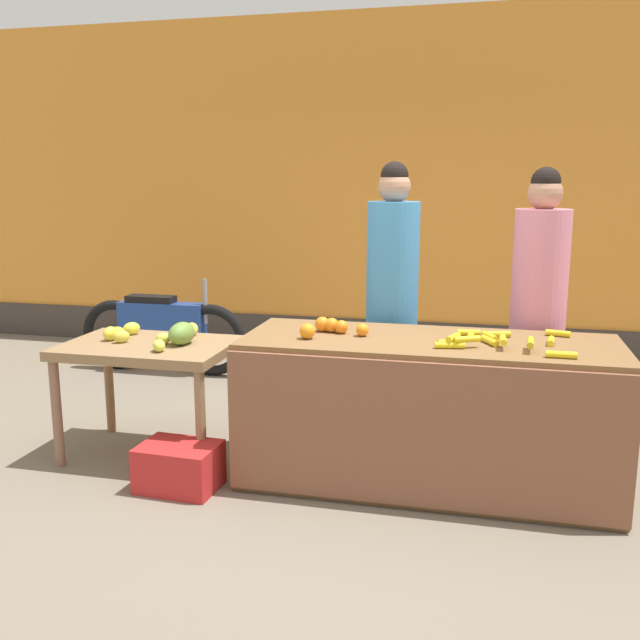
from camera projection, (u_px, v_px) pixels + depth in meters
name	position (u px, v px, depth m)	size (l,w,h in m)	color
ground_plane	(349.00, 473.00, 4.18)	(24.00, 24.00, 0.00)	#756B5B
market_wall_back	(411.00, 193.00, 6.72)	(9.78, 0.23, 3.28)	orange
fruit_stall_counter	(427.00, 412.00, 3.98)	(2.10, 0.81, 0.85)	brown
side_table_wooden	(149.00, 358.00, 4.35)	(1.04, 0.71, 0.73)	olive
banana_bunch_pile	(495.00, 340.00, 3.78)	(0.74, 0.57, 0.07)	yellow
orange_pile	(329.00, 327.00, 4.03)	(0.37, 0.30, 0.09)	orange
mango_papaya_pile	(164.00, 334.00, 4.34)	(0.61, 0.58, 0.14)	yellow
vendor_woman_blue_shirt	(392.00, 303.00, 4.57)	(0.34, 0.34, 1.85)	#33333D
vendor_woman_pink_shirt	(538.00, 313.00, 4.35)	(0.34, 0.34, 1.81)	#33333D
parked_motorcycle	(162.00, 329.00, 6.30)	(1.60, 0.18, 0.88)	black
produce_crate	(179.00, 467.00, 3.95)	(0.44, 0.32, 0.26)	red
produce_sack	(303.00, 388.00, 5.07)	(0.36, 0.30, 0.48)	maroon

